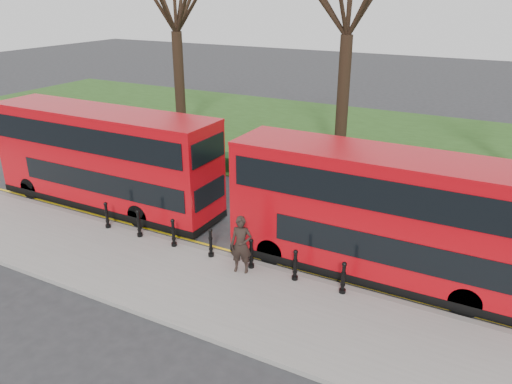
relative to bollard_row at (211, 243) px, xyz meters
The scene contains 11 objects.
ground 2.08m from the bollard_row, 136.95° to the left, with size 120.00×120.00×0.00m, color #28282B.
pavement 2.27m from the bollard_row, 131.22° to the right, with size 60.00×4.00×0.15m, color gray.
kerb 1.59m from the bollard_row, 166.39° to the left, with size 60.00×0.25×0.16m, color slate.
grass_verge 16.43m from the bollard_row, 95.05° to the left, with size 60.00×18.00×0.06m, color #264617.
hedge 8.28m from the bollard_row, 100.06° to the left, with size 60.00×0.90×0.80m, color black.
yellow_line_outer 1.71m from the bollard_row, 155.79° to the left, with size 60.00×0.10×0.01m, color yellow.
yellow_line_inner 1.80m from the bollard_row, 149.54° to the left, with size 60.00×0.10×0.01m, color yellow.
bollard_row is the anchor object (origin of this frame).
bus_lead 6.85m from the bollard_row, 163.47° to the left, with size 10.37×2.38×4.12m.
bus_rear 5.97m from the bollard_row, 17.93° to the left, with size 10.29×2.37×4.09m.
pedestrian 1.51m from the bollard_row, 14.10° to the right, with size 0.70×0.46×1.92m, color black.
Camera 1 is at (9.87, -13.81, 8.61)m, focal length 35.00 mm.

